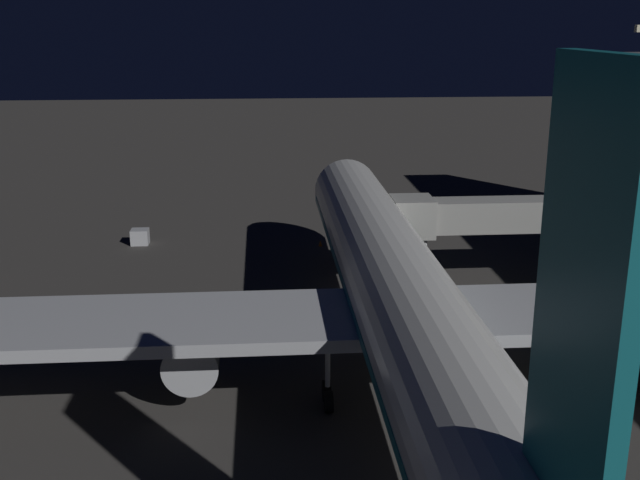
% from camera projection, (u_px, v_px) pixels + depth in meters
% --- Properties ---
extents(ground_plane, '(320.00, 320.00, 0.00)m').
position_uv_depth(ground_plane, '(370.00, 316.00, 54.85)').
color(ground_plane, '#383533').
extents(airliner_at_gate, '(58.90, 60.62, 19.91)m').
position_uv_depth(airliner_at_gate, '(400.00, 298.00, 42.32)').
color(airliner_at_gate, silver).
rests_on(airliner_at_gate, ground_plane).
extents(jet_bridge, '(22.19, 3.40, 7.30)m').
position_uv_depth(jet_bridge, '(509.00, 215.00, 59.86)').
color(jet_bridge, '#9E9E99').
rests_on(jet_bridge, ground_plane).
extents(baggage_container_far_row, '(1.63, 1.51, 1.46)m').
position_uv_depth(baggage_container_far_row, '(140.00, 237.00, 72.17)').
color(baggage_container_far_row, '#B7BABF').
rests_on(baggage_container_far_row, ground_plane).
extents(traffic_cone_nose_port, '(0.36, 0.36, 0.55)m').
position_uv_depth(traffic_cone_nose_port, '(366.00, 242.00, 72.04)').
color(traffic_cone_nose_port, orange).
rests_on(traffic_cone_nose_port, ground_plane).
extents(traffic_cone_nose_starboard, '(0.36, 0.36, 0.55)m').
position_uv_depth(traffic_cone_nose_starboard, '(320.00, 243.00, 71.71)').
color(traffic_cone_nose_starboard, orange).
rests_on(traffic_cone_nose_starboard, ground_plane).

